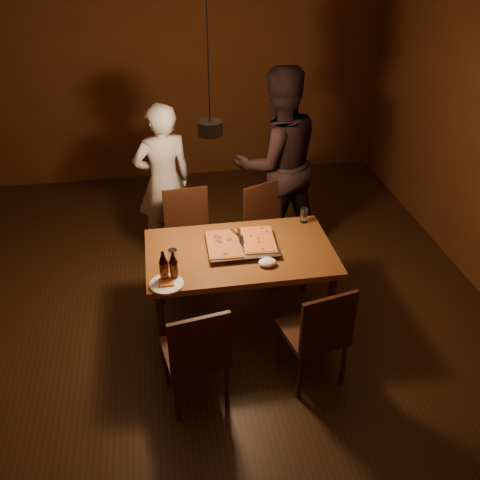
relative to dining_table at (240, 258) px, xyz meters
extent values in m
plane|color=#321B0D|center=(-0.20, 0.11, -0.68)|extent=(6.00, 6.00, 0.00)
plane|color=#5C2E15|center=(-0.20, 3.11, 0.72)|extent=(5.00, 0.00, 5.00)
cube|color=brown|center=(0.00, 0.00, 0.05)|extent=(1.50, 0.90, 0.05)
cylinder|color=#38190F|center=(-0.67, -0.37, -0.33)|extent=(0.06, 0.06, 0.70)
cylinder|color=#38190F|center=(0.67, -0.37, -0.33)|extent=(0.06, 0.06, 0.70)
cylinder|color=#38190F|center=(-0.67, 0.37, -0.33)|extent=(0.06, 0.06, 0.70)
cylinder|color=#38190F|center=(0.67, 0.37, -0.33)|extent=(0.06, 0.06, 0.70)
cube|color=#38190F|center=(-0.35, 0.69, -0.25)|extent=(0.46, 0.46, 0.04)
cube|color=#38190F|center=(-0.37, 0.88, -0.01)|extent=(0.42, 0.07, 0.45)
cube|color=#38190F|center=(0.44, 0.69, -0.25)|extent=(0.55, 0.55, 0.04)
cube|color=#38190F|center=(0.36, 0.86, -0.01)|extent=(0.40, 0.19, 0.45)
cube|color=#38190F|center=(-0.45, -0.75, -0.25)|extent=(0.48, 0.48, 0.04)
cube|color=#38190F|center=(-0.42, -0.94, -0.01)|extent=(0.42, 0.10, 0.45)
cube|color=#38190F|center=(0.43, -0.69, -0.25)|extent=(0.50, 0.50, 0.04)
cube|color=#38190F|center=(0.47, -0.87, -0.01)|extent=(0.42, 0.12, 0.45)
cube|color=silver|center=(0.02, 0.04, 0.10)|extent=(0.57, 0.47, 0.05)
cube|color=maroon|center=(-0.13, 0.03, 0.13)|extent=(0.28, 0.43, 0.02)
cube|color=gold|center=(0.16, 0.05, 0.13)|extent=(0.28, 0.42, 0.02)
cylinder|color=black|center=(-0.61, -0.30, 0.15)|extent=(0.07, 0.07, 0.16)
cone|color=black|center=(-0.61, -0.30, 0.28)|extent=(0.07, 0.07, 0.09)
cylinder|color=black|center=(-0.54, -0.29, 0.15)|extent=(0.06, 0.06, 0.15)
cone|color=black|center=(-0.54, -0.29, 0.26)|extent=(0.06, 0.06, 0.08)
cylinder|color=silver|center=(-0.54, -0.08, 0.13)|extent=(0.07, 0.07, 0.11)
cylinder|color=silver|center=(0.62, 0.36, 0.14)|extent=(0.06, 0.06, 0.13)
cylinder|color=white|center=(-0.60, -0.36, 0.08)|extent=(0.25, 0.25, 0.02)
cube|color=gold|center=(-0.60, -0.36, 0.10)|extent=(0.11, 0.09, 0.01)
ellipsoid|color=white|center=(0.17, -0.24, 0.10)|extent=(0.14, 0.11, 0.06)
imported|color=silver|center=(-0.55, 1.29, 0.11)|extent=(0.65, 0.50, 1.58)
imported|color=black|center=(0.57, 1.19, 0.27)|extent=(1.05, 0.90, 1.89)
cylinder|color=black|center=(-0.20, 0.11, 1.07)|extent=(0.18, 0.18, 0.10)
cylinder|color=black|center=(-0.20, 0.11, 1.62)|extent=(0.01, 0.01, 1.00)
camera|label=1|loc=(-0.58, -3.52, 2.44)|focal=40.00mm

